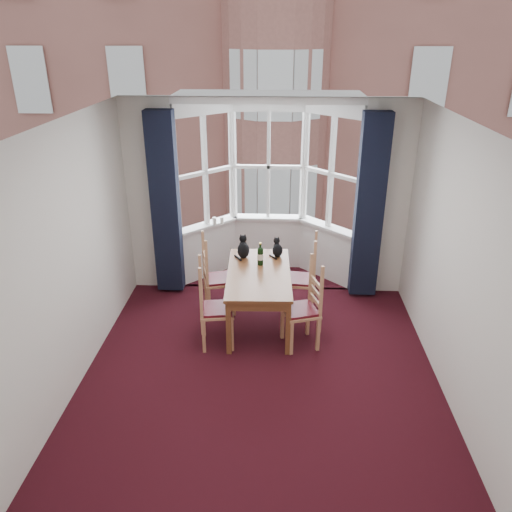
# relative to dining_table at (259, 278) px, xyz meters

# --- Properties ---
(floor) EXTENTS (4.50, 4.50, 0.00)m
(floor) POSITION_rel_dining_table_xyz_m (0.07, -1.20, -0.67)
(floor) COLOR black
(floor) RESTS_ON ground
(ceiling) EXTENTS (4.50, 4.50, 0.00)m
(ceiling) POSITION_rel_dining_table_xyz_m (0.07, -1.20, 2.13)
(ceiling) COLOR white
(ceiling) RESTS_ON floor
(wall_left) EXTENTS (0.00, 4.50, 4.50)m
(wall_left) POSITION_rel_dining_table_xyz_m (-1.93, -1.20, 0.73)
(wall_left) COLOR silver
(wall_left) RESTS_ON floor
(wall_right) EXTENTS (0.00, 4.50, 4.50)m
(wall_right) POSITION_rel_dining_table_xyz_m (2.07, -1.20, 0.73)
(wall_right) COLOR silver
(wall_right) RESTS_ON floor
(wall_near) EXTENTS (4.00, 0.00, 4.00)m
(wall_near) POSITION_rel_dining_table_xyz_m (0.07, -3.45, 0.73)
(wall_near) COLOR silver
(wall_near) RESTS_ON floor
(wall_back_pier_left) EXTENTS (0.70, 0.12, 2.80)m
(wall_back_pier_left) POSITION_rel_dining_table_xyz_m (-1.58, 1.05, 0.73)
(wall_back_pier_left) COLOR silver
(wall_back_pier_left) RESTS_ON floor
(wall_back_pier_right) EXTENTS (0.70, 0.12, 2.80)m
(wall_back_pier_right) POSITION_rel_dining_table_xyz_m (1.72, 1.05, 0.73)
(wall_back_pier_right) COLOR silver
(wall_back_pier_right) RESTS_ON floor
(bay_window) EXTENTS (2.76, 0.94, 2.80)m
(bay_window) POSITION_rel_dining_table_xyz_m (0.07, 1.55, 0.73)
(bay_window) COLOR white
(bay_window) RESTS_ON floor
(curtain_left) EXTENTS (0.38, 0.22, 2.60)m
(curtain_left) POSITION_rel_dining_table_xyz_m (-1.35, 0.87, 0.68)
(curtain_left) COLOR black
(curtain_left) RESTS_ON floor
(curtain_right) EXTENTS (0.38, 0.22, 2.60)m
(curtain_right) POSITION_rel_dining_table_xyz_m (1.49, 0.87, 0.68)
(curtain_right) COLOR black
(curtain_right) RESTS_ON floor
(dining_table) EXTENTS (0.86, 1.53, 0.75)m
(dining_table) POSITION_rel_dining_table_xyz_m (0.00, 0.00, 0.00)
(dining_table) COLOR brown
(dining_table) RESTS_ON floor
(chair_left_near) EXTENTS (0.46, 0.47, 0.92)m
(chair_left_near) POSITION_rel_dining_table_xyz_m (-0.58, -0.52, -0.19)
(chair_left_near) COLOR tan
(chair_left_near) RESTS_ON floor
(chair_left_far) EXTENTS (0.50, 0.51, 0.92)m
(chair_left_far) POSITION_rel_dining_table_xyz_m (-0.65, 0.28, -0.19)
(chair_left_far) COLOR tan
(chair_left_far) RESTS_ON floor
(chair_right_near) EXTENTS (0.51, 0.52, 0.92)m
(chair_right_near) POSITION_rel_dining_table_xyz_m (0.62, -0.45, -0.19)
(chair_right_near) COLOR tan
(chair_right_near) RESTS_ON floor
(chair_right_far) EXTENTS (0.44, 0.45, 0.92)m
(chair_right_far) POSITION_rel_dining_table_xyz_m (0.65, 0.33, -0.19)
(chair_right_far) COLOR tan
(chair_right_far) RESTS_ON floor
(cat_left) EXTENTS (0.19, 0.25, 0.32)m
(cat_left) POSITION_rel_dining_table_xyz_m (-0.23, 0.47, 0.21)
(cat_left) COLOR black
(cat_left) RESTS_ON dining_table
(cat_right) EXTENTS (0.18, 0.22, 0.27)m
(cat_right) POSITION_rel_dining_table_xyz_m (0.23, 0.52, 0.19)
(cat_right) COLOR black
(cat_right) RESTS_ON dining_table
(wine_bottle) EXTENTS (0.08, 0.08, 0.31)m
(wine_bottle) POSITION_rel_dining_table_xyz_m (0.01, 0.23, 0.22)
(wine_bottle) COLOR black
(wine_bottle) RESTS_ON dining_table
(candle_tall) EXTENTS (0.06, 0.06, 0.11)m
(candle_tall) POSITION_rel_dining_table_xyz_m (-0.74, 1.40, 0.26)
(candle_tall) COLOR white
(candle_tall) RESTS_ON bay_window
(candle_short) EXTENTS (0.06, 0.06, 0.11)m
(candle_short) POSITION_rel_dining_table_xyz_m (-0.63, 1.43, 0.26)
(candle_short) COLOR white
(candle_short) RESTS_ON bay_window
(street) EXTENTS (80.00, 80.00, 0.00)m
(street) POSITION_rel_dining_table_xyz_m (0.07, 31.05, -6.67)
(street) COLOR #333335
(street) RESTS_ON ground
(tenement_building) EXTENTS (18.40, 7.80, 15.20)m
(tenement_building) POSITION_rel_dining_table_xyz_m (0.07, 12.81, 0.93)
(tenement_building) COLOR #AB6558
(tenement_building) RESTS_ON street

